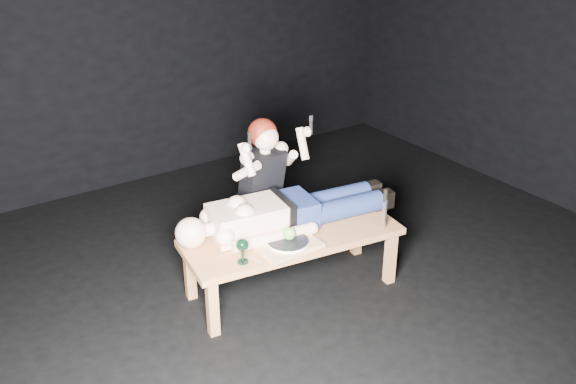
# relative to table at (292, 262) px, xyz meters

# --- Properties ---
(ground) EXTENTS (5.00, 5.00, 0.00)m
(ground) POSITION_rel_table_xyz_m (0.24, -0.09, -0.23)
(ground) COLOR black
(ground) RESTS_ON ground
(back_wall) EXTENTS (5.00, 0.00, 5.00)m
(back_wall) POSITION_rel_table_xyz_m (0.24, 2.41, 1.27)
(back_wall) COLOR black
(back_wall) RESTS_ON ground
(table) EXTENTS (1.56, 0.77, 0.45)m
(table) POSITION_rel_table_xyz_m (0.00, 0.00, 0.00)
(table) COLOR #B77946
(table) RESTS_ON ground
(lying_man) EXTENTS (1.56, 0.67, 0.27)m
(lying_man) POSITION_rel_table_xyz_m (0.06, 0.13, 0.36)
(lying_man) COLOR beige
(lying_man) RESTS_ON table
(kneeling_woman) EXTENTS (0.66, 0.74, 1.18)m
(kneeling_woman) POSITION_rel_table_xyz_m (0.05, 0.52, 0.37)
(kneeling_woman) COLOR black
(kneeling_woman) RESTS_ON ground
(serving_tray) EXTENTS (0.41, 0.30, 0.02)m
(serving_tray) POSITION_rel_table_xyz_m (-0.12, -0.12, 0.24)
(serving_tray) COLOR tan
(serving_tray) RESTS_ON table
(plate) EXTENTS (0.27, 0.27, 0.02)m
(plate) POSITION_rel_table_xyz_m (-0.12, -0.12, 0.26)
(plate) COLOR white
(plate) RESTS_ON serving_tray
(apple) EXTENTS (0.09, 0.09, 0.09)m
(apple) POSITION_rel_table_xyz_m (-0.10, -0.11, 0.31)
(apple) COLOR #458C2C
(apple) RESTS_ON plate
(goblet) EXTENTS (0.09, 0.09, 0.17)m
(goblet) POSITION_rel_table_xyz_m (-0.46, -0.12, 0.31)
(goblet) COLOR black
(goblet) RESTS_ON table
(fork_flat) EXTENTS (0.05, 0.16, 0.01)m
(fork_flat) POSITION_rel_table_xyz_m (-0.39, -0.13, 0.23)
(fork_flat) COLOR #B2B2B7
(fork_flat) RESTS_ON table
(knife_flat) EXTENTS (0.02, 0.16, 0.01)m
(knife_flat) POSITION_rel_table_xyz_m (0.01, -0.17, 0.23)
(knife_flat) COLOR #B2B2B7
(knife_flat) RESTS_ON table
(spoon_flat) EXTENTS (0.11, 0.13, 0.01)m
(spoon_flat) POSITION_rel_table_xyz_m (0.05, -0.09, 0.23)
(spoon_flat) COLOR #B2B2B7
(spoon_flat) RESTS_ON table
(carving_knife) EXTENTS (0.04, 0.05, 0.30)m
(carving_knife) POSITION_rel_table_xyz_m (0.58, -0.29, 0.37)
(carving_knife) COLOR #B2B2B7
(carving_knife) RESTS_ON table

